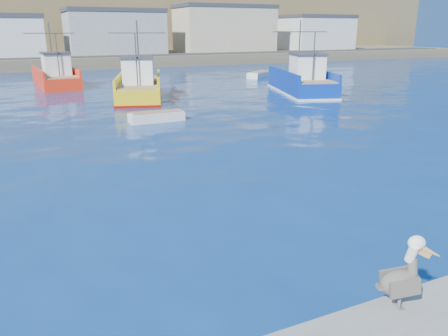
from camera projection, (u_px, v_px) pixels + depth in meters
name	position (u px, v px, depth m)	size (l,w,h in m)	color
ground	(276.00, 258.00, 11.24)	(260.00, 260.00, 0.00)	navy
dock_bollards	(398.00, 301.00, 8.35)	(36.20, 0.20, 0.30)	#4C4C4C
far_shore	(33.00, 14.00, 102.68)	(200.00, 81.00, 24.00)	brown
trawler_yellow_b	(140.00, 87.00, 36.53)	(6.25, 10.63, 6.36)	gold
trawler_blue	(302.00, 82.00, 39.75)	(6.68, 11.19, 6.42)	#072A96
boat_orange	(56.00, 76.00, 43.68)	(4.79, 9.33, 6.19)	red
skiff_mid	(157.00, 117.00, 27.70)	(3.47, 1.30, 0.75)	silver
skiff_far	(259.00, 75.00, 52.52)	(4.07, 3.57, 0.88)	silver
pelican	(404.00, 277.00, 8.26)	(1.19, 0.72, 1.49)	#595451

